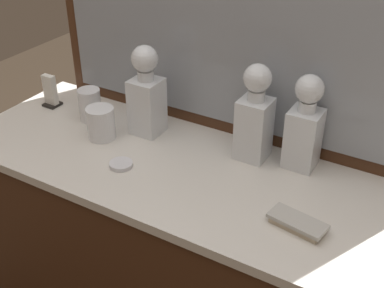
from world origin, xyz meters
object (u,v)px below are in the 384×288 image
Objects in this scene: crystal_decanter_rear at (147,99)px; napkin_holder at (51,93)px; porcelain_dish at (121,164)px; silver_brush_center at (297,223)px; crystal_tumbler_left at (90,106)px; crystal_decanter_right at (254,121)px; crystal_tumbler_far_left at (101,124)px; crystal_decanter_front at (304,131)px.

napkin_holder is (-0.38, -0.02, -0.07)m from crystal_decanter_rear.
napkin_holder is (-0.43, 0.18, 0.04)m from porcelain_dish.
crystal_decanter_rear is 1.93× the size of silver_brush_center.
napkin_holder is (-0.18, 0.01, -0.00)m from crystal_tumbler_left.
crystal_decanter_rear is 2.65× the size of crystal_tumbler_left.
crystal_decanter_right is 2.84× the size of crystal_tumbler_far_left.
crystal_tumbler_left is at bearing 167.70° from silver_brush_center.
crystal_decanter_front is at bearing 11.73° from crystal_decanter_right.
napkin_holder is at bearing 163.93° from crystal_tumbler_far_left.
crystal_tumbler_far_left is 0.66m from silver_brush_center.
crystal_decanter_front is at bearing 5.39° from napkin_holder.
crystal_decanter_front reaches higher than porcelain_dish.
porcelain_dish is (-0.42, -0.26, -0.10)m from crystal_decanter_front.
crystal_decanter_right reaches higher than crystal_tumbler_left.
crystal_tumbler_left is 0.73× the size of silver_brush_center.
crystal_tumbler_far_left is (-0.10, -0.10, -0.07)m from crystal_decanter_rear.
crystal_decanter_front is 2.73× the size of crystal_tumbler_far_left.
crystal_decanter_front reaches higher than crystal_tumbler_far_left.
silver_brush_center is at bearing -12.30° from crystal_tumbler_left.
crystal_decanter_rear is 0.23m from porcelain_dish.
crystal_decanter_rear is 0.21m from crystal_tumbler_left.
crystal_decanter_right reaches higher than crystal_decanter_rear.
porcelain_dish is (-0.29, -0.23, -0.11)m from crystal_decanter_right.
napkin_holder is at bearing -174.61° from crystal_decanter_front.
crystal_tumbler_far_left is at bearing 171.86° from silver_brush_center.
crystal_tumbler_left is (-0.20, -0.03, -0.06)m from crystal_decanter_rear.
silver_brush_center is at bearing -10.58° from napkin_holder.
silver_brush_center is (0.56, -0.20, -0.10)m from crystal_decanter_rear.
crystal_decanter_right is at bearing 38.51° from porcelain_dish.
crystal_decanter_rear is (-0.34, -0.03, -0.00)m from crystal_decanter_right.
crystal_decanter_front is at bearing 31.43° from porcelain_dish.
napkin_holder reaches higher than crystal_tumbler_far_left.
crystal_decanter_right is at bearing 5.64° from crystal_decanter_rear.
crystal_decanter_right is 4.30× the size of porcelain_dish.
crystal_decanter_rear is 0.39m from napkin_holder.
crystal_tumbler_far_left is 0.68× the size of silver_brush_center.
crystal_decanter_front is 0.14m from crystal_decanter_right.
porcelain_dish is (-0.51, -0.00, -0.01)m from silver_brush_center.
crystal_tumbler_left is at bearing 145.12° from crystal_tumbler_far_left.
crystal_decanter_right is 0.39m from porcelain_dish.
crystal_decanter_front is 4.13× the size of porcelain_dish.
crystal_decanter_rear is at bearing -172.62° from crystal_decanter_front.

